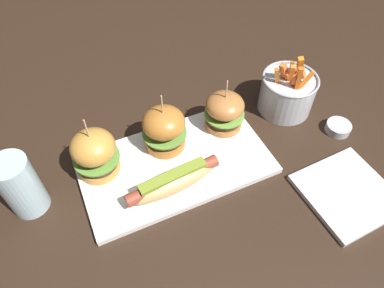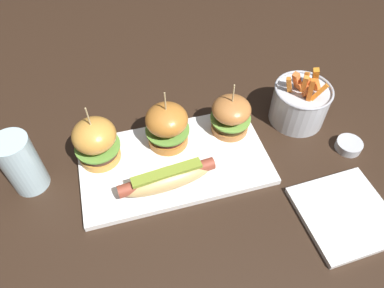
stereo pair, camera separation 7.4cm
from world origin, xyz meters
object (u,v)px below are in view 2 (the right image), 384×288
(slider_right, at_px, (231,115))
(sauce_ramekin, at_px, (349,145))
(slider_center, at_px, (167,126))
(side_plate, at_px, (345,214))
(slider_left, at_px, (96,141))
(water_glass, at_px, (21,164))
(hot_dog, at_px, (167,178))
(fries_bucket, at_px, (300,103))
(platter_main, at_px, (174,162))

(slider_right, xyz_separation_m, sauce_ramekin, (0.24, -0.12, -0.05))
(slider_center, xyz_separation_m, side_plate, (0.29, -0.27, -0.06))
(slider_left, height_order, side_plate, slider_left)
(water_glass, bearing_deg, hot_dog, -18.19)
(sauce_ramekin, relative_size, side_plate, 0.33)
(sauce_ramekin, bearing_deg, hot_dog, 179.29)
(slider_center, distance_m, water_glass, 0.30)
(slider_left, distance_m, slider_right, 0.30)
(slider_right, bearing_deg, fries_bucket, 0.53)
(slider_center, bearing_deg, sauce_ramekin, -17.02)
(slider_right, xyz_separation_m, water_glass, (-0.44, -0.02, 0.01))
(platter_main, bearing_deg, slider_center, 89.70)
(platter_main, relative_size, slider_right, 3.03)
(hot_dog, xyz_separation_m, slider_left, (-0.12, 0.11, 0.03))
(slider_left, distance_m, water_glass, 0.15)
(slider_center, height_order, sauce_ramekin, slider_center)
(sauce_ramekin, bearing_deg, slider_right, 154.30)
(slider_right, xyz_separation_m, fries_bucket, (0.17, 0.00, -0.01))
(slider_left, bearing_deg, slider_center, 1.74)
(hot_dog, xyz_separation_m, slider_center, (0.03, 0.11, 0.03))
(slider_left, height_order, slider_right, slider_left)
(slider_right, distance_m, water_glass, 0.44)
(fries_bucket, distance_m, sauce_ramekin, 0.14)
(slider_center, relative_size, sauce_ramekin, 2.53)
(hot_dog, height_order, slider_center, slider_center)
(platter_main, relative_size, sauce_ramekin, 7.00)
(fries_bucket, bearing_deg, slider_center, 180.00)
(platter_main, xyz_separation_m, sauce_ramekin, (0.39, -0.06, 0.00))
(hot_dog, bearing_deg, platter_main, 64.89)
(platter_main, height_order, hot_dog, hot_dog)
(sauce_ramekin, xyz_separation_m, water_glass, (-0.68, 0.09, 0.06))
(water_glass, bearing_deg, side_plate, -22.42)
(slider_left, xyz_separation_m, fries_bucket, (0.47, 0.00, -0.02))
(slider_center, distance_m, slider_right, 0.14)
(side_plate, bearing_deg, sauce_ramekin, 56.74)
(hot_dog, distance_m, side_plate, 0.35)
(sauce_ramekin, bearing_deg, slider_center, 162.98)
(slider_right, bearing_deg, slider_left, -179.42)
(slider_right, distance_m, fries_bucket, 0.17)
(hot_dog, distance_m, sauce_ramekin, 0.42)
(slider_right, relative_size, fries_bucket, 0.89)
(slider_left, height_order, sauce_ramekin, slider_left)
(hot_dog, xyz_separation_m, side_plate, (0.32, -0.15, -0.03))
(slider_left, distance_m, fries_bucket, 0.47)
(hot_dog, height_order, side_plate, hot_dog)
(hot_dog, bearing_deg, slider_center, 76.30)
(hot_dog, height_order, water_glass, water_glass)
(platter_main, distance_m, slider_center, 0.08)
(hot_dog, relative_size, fries_bucket, 1.35)
(fries_bucket, height_order, water_glass, fries_bucket)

